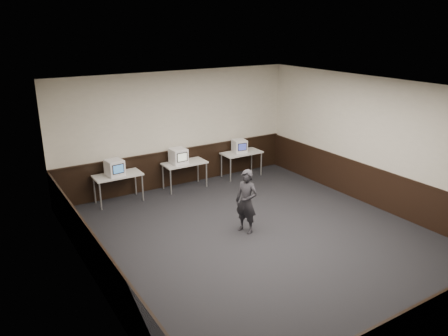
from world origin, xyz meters
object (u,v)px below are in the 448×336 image
object	(u,v)px
desk_left	(118,177)
emac_right	(239,146)
person	(246,201)
emac_center	(178,156)
emac_left	(115,168)
desk_right	(242,154)
desk_center	(185,165)

from	to	relation	value
desk_left	emac_right	size ratio (longest dim) A/B	2.67
person	emac_center	bearing A→B (deg)	159.83
desk_left	emac_left	bearing A→B (deg)	-158.20
desk_left	person	distance (m)	3.60
emac_left	emac_center	world-z (taller)	emac_center
emac_center	emac_right	bearing A→B (deg)	-1.28
person	emac_right	bearing A→B (deg)	126.63
desk_left	emac_left	size ratio (longest dim) A/B	2.51
desk_left	desk_right	xyz separation A→B (m)	(3.80, 0.00, 0.00)
desk_left	desk_right	bearing A→B (deg)	0.00
emac_left	emac_center	xyz separation A→B (m)	(1.80, 0.04, 0.00)
person	desk_left	bearing A→B (deg)	-171.46
emac_right	person	distance (m)	3.69
emac_center	emac_left	bearing A→B (deg)	179.43
emac_left	emac_center	bearing A→B (deg)	-5.29
desk_left	emac_right	distance (m)	3.76
desk_left	emac_center	bearing A→B (deg)	0.56
emac_right	person	bearing A→B (deg)	-112.58
desk_left	desk_center	bearing A→B (deg)	0.00
desk_right	person	xyz separation A→B (m)	(-1.97, -3.10, 0.04)
desk_center	desk_right	xyz separation A→B (m)	(1.90, 0.00, 0.00)
person	desk_right	bearing A→B (deg)	125.61
emac_left	desk_right	bearing A→B (deg)	-6.30
desk_center	emac_left	xyz separation A→B (m)	(-1.97, -0.03, 0.27)
desk_left	emac_center	size ratio (longest dim) A/B	2.59
desk_center	person	distance (m)	3.10
emac_left	emac_right	size ratio (longest dim) A/B	1.06
desk_right	person	world-z (taller)	person
desk_left	emac_left	xyz separation A→B (m)	(-0.07, -0.03, 0.27)
emac_center	person	xyz separation A→B (m)	(0.10, -3.12, -0.24)
desk_center	emac_left	size ratio (longest dim) A/B	2.51
desk_right	emac_right	xyz separation A→B (m)	(-0.05, 0.04, 0.26)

